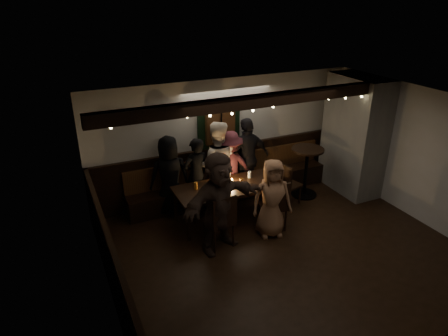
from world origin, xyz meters
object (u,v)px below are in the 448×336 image
person_g (272,198)px  chair_end (286,182)px  person_a (170,176)px  person_c (217,165)px  chair_near_right (275,204)px  dining_table (228,189)px  person_e (247,158)px  person_f (219,203)px  high_top (306,166)px  chair_near_left (222,219)px  person_b (196,175)px  person_d (229,167)px

person_g → chair_end: bearing=57.6°
person_a → person_c: size_ratio=0.89×
chair_near_right → person_c: size_ratio=0.55×
dining_table → person_e: 1.13m
chair_end → person_f: (-1.93, -0.84, 0.38)m
person_g → high_top: bearing=48.2°
chair_near_left → person_g: person_g is taller
person_a → person_b: bearing=172.9°
dining_table → person_d: person_d is taller
chair_near_left → person_d: 1.73m
person_c → person_d: (0.31, 0.04, -0.13)m
chair_near_left → chair_end: bearing=24.4°
person_c → person_g: person_c is taller
chair_near_right → person_b: 1.74m
chair_near_right → high_top: (1.37, 0.97, 0.13)m
chair_near_right → person_g: (-0.13, -0.07, 0.18)m
person_b → chair_near_right: bearing=120.1°
person_d → person_g: (0.16, -1.49, -0.04)m
chair_near_right → dining_table: bearing=131.1°
high_top → person_g: bearing=-145.1°
dining_table → person_f: size_ratio=1.15×
person_a → person_e: 1.75m
dining_table → person_c: (0.04, 0.65, 0.25)m
chair_near_left → person_d: person_d is taller
person_c → dining_table: bearing=105.3°
high_top → person_e: (-1.20, 0.52, 0.20)m
chair_end → person_c: (-1.34, 0.60, 0.40)m
person_c → high_top: bearing=-173.1°
person_f → person_c: bearing=50.8°
dining_table → chair_end: (1.38, 0.05, -0.15)m
dining_table → person_c: size_ratio=1.12×
dining_table → person_d: (0.34, 0.69, 0.11)m
person_d → person_f: person_f is taller
chair_end → person_d: bearing=148.2°
chair_near_left → high_top: high_top is taller
person_b → person_c: (0.45, 0.01, 0.14)m
person_f → person_g: bearing=-17.1°
person_e → person_f: 2.07m
person_b → person_f: (-0.13, -1.44, 0.12)m
person_e → person_f: person_f is taller
chair_near_right → chair_near_left: bearing=-176.2°
person_a → person_g: 2.12m
chair_end → person_c: person_c is taller
chair_near_left → person_c: 1.59m
person_d → person_e: person_e is taller
high_top → person_a: person_a is taller
high_top → person_e: person_e is taller
person_a → high_top: bearing=174.9°
person_e → person_f: bearing=45.4°
person_g → person_c: bearing=121.4°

